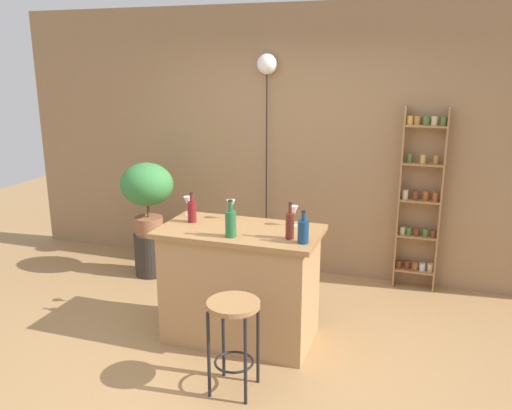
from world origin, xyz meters
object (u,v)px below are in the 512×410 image
at_px(spice_shelf, 420,200).
at_px(wine_glass_right, 231,205).
at_px(bar_stool, 234,324).
at_px(bottle_spirits_clear, 192,211).
at_px(plant_stool, 151,254).
at_px(bottle_olive_oil, 303,231).
at_px(pendant_globe_light, 267,68).
at_px(potted_plant, 147,189).
at_px(wine_glass_left, 188,202).
at_px(bottle_soda_blue, 290,225).
at_px(bottle_wine_red, 231,223).
at_px(wine_glass_center, 294,212).

relative_size(spice_shelf, wine_glass_right, 11.13).
xyz_separation_m(bar_stool, bottle_spirits_clear, (-0.65, 0.76, 0.54)).
relative_size(plant_stool, bottle_olive_oil, 1.86).
bearing_deg(pendant_globe_light, wine_glass_right, -85.77).
xyz_separation_m(bottle_spirits_clear, pendant_globe_light, (0.17, 1.49, 1.13)).
bearing_deg(wine_glass_right, potted_plant, 149.26).
xyz_separation_m(wine_glass_left, pendant_globe_light, (0.30, 1.31, 1.10)).
xyz_separation_m(bottle_olive_oil, pendant_globe_light, (-0.82, 1.71, 1.13)).
distance_m(bottle_soda_blue, pendant_globe_light, 2.11).
xyz_separation_m(spice_shelf, bottle_wine_red, (-1.32, -1.71, 0.13)).
height_order(spice_shelf, pendant_globe_light, pendant_globe_light).
relative_size(bar_stool, pendant_globe_light, 0.29).
height_order(bar_stool, bottle_olive_oil, bottle_olive_oil).
bearing_deg(bottle_spirits_clear, bottle_soda_blue, -10.13).
bearing_deg(wine_glass_center, wine_glass_left, 179.62).
relative_size(bottle_spirits_clear, bottle_wine_red, 0.87).
relative_size(bottle_olive_oil, bottle_soda_blue, 0.88).
xyz_separation_m(spice_shelf, wine_glass_right, (-1.49, -1.27, 0.14)).
distance_m(bar_stool, bottle_wine_red, 0.78).
bearing_deg(bottle_spirits_clear, spice_shelf, 39.63).
relative_size(bar_stool, bottle_wine_red, 2.32).
distance_m(plant_stool, bottle_spirits_clear, 1.55).
relative_size(bottle_olive_oil, pendant_globe_light, 0.11).
distance_m(plant_stool, wine_glass_right, 1.65).
bearing_deg(bottle_spirits_clear, pendant_globe_light, 83.29).
bearing_deg(wine_glass_left, bottle_olive_oil, -19.68).
distance_m(potted_plant, wine_glass_center, 1.92).
bearing_deg(bottle_soda_blue, bar_stool, -110.56).
bearing_deg(bottle_soda_blue, bottle_spirits_clear, 169.87).
xyz_separation_m(bottle_wine_red, bottle_soda_blue, (0.43, 0.10, -0.00)).
distance_m(plant_stool, bottle_olive_oil, 2.39).
bearing_deg(bottle_olive_oil, bottle_spirits_clear, 167.51).
xyz_separation_m(bottle_spirits_clear, bottle_wine_red, (0.44, -0.25, 0.01)).
xyz_separation_m(wine_glass_center, pendant_globe_light, (-0.64, 1.31, 1.10)).
bearing_deg(bottle_soda_blue, bottle_olive_oil, -28.44).
relative_size(bottle_olive_oil, wine_glass_right, 1.51).
xyz_separation_m(potted_plant, bottle_spirits_clear, (0.95, -0.92, 0.09)).
bearing_deg(wine_glass_center, bottle_soda_blue, -80.43).
height_order(spice_shelf, plant_stool, spice_shelf).
height_order(spice_shelf, bottle_spirits_clear, spice_shelf).
height_order(wine_glass_right, pendant_globe_light, pendant_globe_light).
relative_size(potted_plant, bottle_wine_red, 2.65).
distance_m(bar_stool, bottle_spirits_clear, 1.13).
distance_m(bottle_wine_red, wine_glass_center, 0.57).
distance_m(bottle_soda_blue, wine_glass_right, 0.70).
bearing_deg(bottle_olive_oil, wine_glass_center, 113.78).
relative_size(bottle_soda_blue, wine_glass_center, 1.72).
bearing_deg(wine_glass_center, bottle_wine_red, -131.59).
relative_size(spice_shelf, plant_stool, 3.97).
distance_m(bar_stool, bottle_soda_blue, 0.84).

